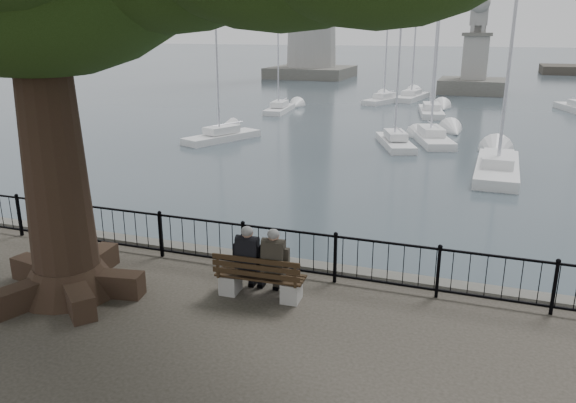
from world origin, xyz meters
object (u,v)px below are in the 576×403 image
at_px(person_right, 276,265).
at_px(person_left, 250,262).
at_px(bench, 260,282).
at_px(lion_monument, 474,68).

bearing_deg(person_right, person_left, -177.20).
relative_size(bench, person_right, 1.21).
bearing_deg(person_right, bench, -158.59).
xyz_separation_m(bench, person_right, (0.29, 0.11, 0.34)).
bearing_deg(lion_monument, bench, -92.56).
height_order(bench, person_right, person_right).
relative_size(person_right, lion_monument, 0.16).
distance_m(bench, person_left, 0.42).
height_order(person_left, person_right, same).
bearing_deg(person_left, person_right, 2.80).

